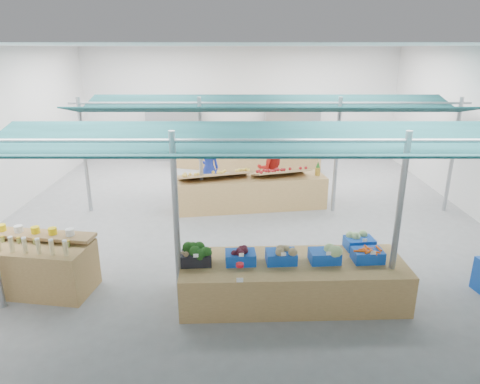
{
  "coord_description": "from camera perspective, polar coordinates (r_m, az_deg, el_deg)",
  "views": [
    {
      "loc": [
        0.0,
        -10.23,
        4.16
      ],
      "look_at": [
        0.01,
        -1.6,
        1.23
      ],
      "focal_mm": 32.0,
      "sensor_mm": 36.0,
      "label": 1
    }
  ],
  "objects": [
    {
      "name": "bottle_shelf",
      "position": [
        8.54,
        -25.49,
        -8.79
      ],
      "size": [
        2.11,
        1.44,
        1.17
      ],
      "rotation": [
        0.0,
        0.0,
        -0.15
      ],
      "color": "olive",
      "rests_on": "floor"
    },
    {
      "name": "pineapple",
      "position": [
        11.76,
        10.33,
        3.06
      ],
      "size": [
        0.14,
        0.14,
        0.39
      ],
      "rotation": [
        0.0,
        0.0,
        0.3
      ],
      "color": "#8C6019",
      "rests_on": "fruit_counter"
    },
    {
      "name": "back_shelving_left",
      "position": [
        16.72,
        -8.73,
        7.62
      ],
      "size": [
        2.0,
        0.5,
        2.0
      ],
      "primitive_type": "cube",
      "color": "#B23F33",
      "rests_on": "floor"
    },
    {
      "name": "veg_counter",
      "position": [
        7.52,
        7.0,
        -11.7
      ],
      "size": [
        3.81,
        1.39,
        0.73
      ],
      "primitive_type": "cube",
      "rotation": [
        0.0,
        0.0,
        0.03
      ],
      "color": "olive",
      "rests_on": "floor"
    },
    {
      "name": "crate_beets",
      "position": [
        7.2,
        0.06,
        -8.49
      ],
      "size": [
        0.52,
        0.42,
        0.29
      ],
      "rotation": [
        0.0,
        0.0,
        0.07
      ],
      "color": "#1043AD",
      "rests_on": "veg_counter"
    },
    {
      "name": "crate_cabbage",
      "position": [
        7.37,
        11.23,
        -7.97
      ],
      "size": [
        0.52,
        0.42,
        0.35
      ],
      "rotation": [
        0.0,
        0.0,
        0.07
      ],
      "color": "#1043AD",
      "rests_on": "veg_counter"
    },
    {
      "name": "pole_ribbon",
      "position": [
        6.43,
        -0.02,
        -9.89
      ],
      "size": [
        0.12,
        0.12,
        0.28
      ],
      "color": "red",
      "rests_on": "pole_grid"
    },
    {
      "name": "crate_extra",
      "position": [
        7.98,
        15.64,
        -6.29
      ],
      "size": [
        0.54,
        0.43,
        0.32
      ],
      "rotation": [
        0.0,
        0.0,
        0.12
      ],
      "color": "#1043AD",
      "rests_on": "veg_counter"
    },
    {
      "name": "awnings",
      "position": [
        8.62,
        5.0,
        9.45
      ],
      "size": [
        9.5,
        7.08,
        0.3
      ],
      "color": "black",
      "rests_on": "pole_grid"
    },
    {
      "name": "crate_carrots",
      "position": [
        7.59,
        16.66,
        -8.02
      ],
      "size": [
        0.52,
        0.42,
        0.29
      ],
      "rotation": [
        0.0,
        0.0,
        0.07
      ],
      "color": "#1043AD",
      "rests_on": "veg_counter"
    },
    {
      "name": "hall",
      "position": [
        11.77,
        -0.05,
        11.33
      ],
      "size": [
        13.0,
        13.0,
        13.0
      ],
      "color": "silver",
      "rests_on": "ground"
    },
    {
      "name": "vendor_left",
      "position": [
        12.55,
        -4.17,
        3.18
      ],
      "size": [
        0.64,
        0.47,
        1.61
      ],
      "primitive_type": "imported",
      "rotation": [
        0.0,
        0.0,
        3.29
      ],
      "color": "#192DA6",
      "rests_on": "floor"
    },
    {
      "name": "apple_heap_yellow",
      "position": [
        11.19,
        -3.3,
        2.45
      ],
      "size": [
        2.02,
        1.23,
        0.27
      ],
      "rotation": [
        0.0,
        0.0,
        0.3
      ],
      "color": "#997247",
      "rests_on": "fruit_counter"
    },
    {
      "name": "back_shelving_right",
      "position": [
        16.65,
        6.91,
        7.66
      ],
      "size": [
        2.0,
        0.5,
        2.0
      ],
      "primitive_type": "cube",
      "color": "#B23F33",
      "rests_on": "floor"
    },
    {
      "name": "crate_celeriac",
      "position": [
        7.25,
        5.51,
        -8.28
      ],
      "size": [
        0.52,
        0.42,
        0.31
      ],
      "rotation": [
        0.0,
        0.0,
        0.07
      ],
      "color": "#1043AD",
      "rests_on": "veg_counter"
    },
    {
      "name": "sparrow",
      "position": [
        7.06,
        -7.29,
        -8.19
      ],
      "size": [
        0.12,
        0.09,
        0.11
      ],
      "rotation": [
        0.0,
        0.0,
        0.07
      ],
      "color": "brown",
      "rests_on": "crate_broccoli"
    },
    {
      "name": "crate_broccoli",
      "position": [
        7.2,
        -5.84,
        -8.36
      ],
      "size": [
        0.52,
        0.42,
        0.35
      ],
      "rotation": [
        0.0,
        0.0,
        0.07
      ],
      "color": "black",
      "rests_on": "veg_counter"
    },
    {
      "name": "far_counter",
      "position": [
        15.22,
        0.62,
        4.72
      ],
      "size": [
        5.36,
        2.52,
        0.95
      ],
      "primitive_type": "cube",
      "rotation": [
        0.0,
        0.0,
        -0.29
      ],
      "color": "olive",
      "rests_on": "floor"
    },
    {
      "name": "fruit_counter",
      "position": [
        11.58,
        1.44,
        -0.05
      ],
      "size": [
        4.13,
        1.55,
        0.86
      ],
      "primitive_type": "cube",
      "rotation": [
        0.0,
        0.0,
        0.15
      ],
      "color": "olive",
      "rests_on": "floor"
    },
    {
      "name": "vendor_right",
      "position": [
        12.55,
        4.07,
        3.18
      ],
      "size": [
        0.87,
        0.72,
        1.61
      ],
      "primitive_type": "imported",
      "rotation": [
        0.0,
        0.0,
        3.29
      ],
      "color": "#A61914",
      "rests_on": "floor"
    },
    {
      "name": "pole_grid",
      "position": [
        8.83,
        4.83,
        3.24
      ],
      "size": [
        10.0,
        4.6,
        3.0
      ],
      "color": "gray",
      "rests_on": "floor"
    },
    {
      "name": "apple_heap_red",
      "position": [
        11.48,
        5.56,
        2.81
      ],
      "size": [
        1.64,
        1.11,
        0.27
      ],
      "rotation": [
        0.0,
        0.0,
        0.3
      ],
      "color": "#997247",
      "rests_on": "fruit_counter"
    },
    {
      "name": "floor",
      "position": [
        11.04,
        -0.05,
        -3.4
      ],
      "size": [
        13.0,
        13.0,
        0.0
      ],
      "primitive_type": "plane",
      "color": "slate",
      "rests_on": "ground"
    }
  ]
}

